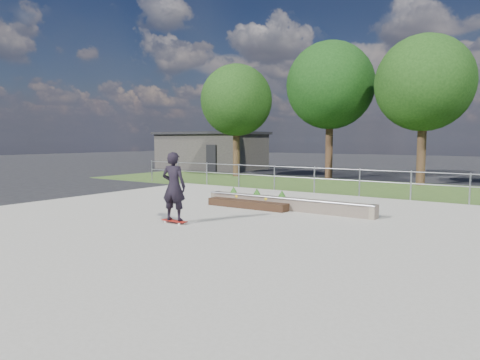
% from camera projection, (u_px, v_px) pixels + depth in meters
% --- Properties ---
extents(ground, '(120.00, 120.00, 0.00)m').
position_uv_depth(ground, '(205.00, 221.00, 12.47)').
color(ground, black).
rests_on(ground, ground).
extents(grass_verge, '(30.00, 8.00, 0.02)m').
position_uv_depth(grass_verge, '(344.00, 187.00, 21.49)').
color(grass_verge, '#334D1F').
rests_on(grass_verge, ground).
extents(concrete_slab, '(15.00, 15.00, 0.06)m').
position_uv_depth(concrete_slab, '(205.00, 220.00, 12.47)').
color(concrete_slab, gray).
rests_on(concrete_slab, ground).
extents(fence, '(20.06, 0.06, 1.20)m').
position_uv_depth(fence, '(314.00, 177.00, 18.55)').
color(fence, gray).
rests_on(fence, ground).
extents(building, '(8.40, 5.40, 3.00)m').
position_uv_depth(building, '(211.00, 150.00, 34.99)').
color(building, '#2F2D2A').
rests_on(building, ground).
extents(tree_far_left, '(4.55, 4.55, 7.15)m').
position_uv_depth(tree_far_left, '(236.00, 101.00, 27.19)').
color(tree_far_left, '#372516').
rests_on(tree_far_left, ground).
extents(tree_mid_left, '(5.25, 5.25, 8.25)m').
position_uv_depth(tree_mid_left, '(330.00, 86.00, 25.66)').
color(tree_mid_left, '#341F15').
rests_on(tree_mid_left, ground).
extents(tree_mid_right, '(4.90, 4.90, 7.70)m').
position_uv_depth(tree_mid_right, '(424.00, 83.00, 21.77)').
color(tree_mid_right, '#352215').
rests_on(tree_mid_right, ground).
extents(grind_ledge, '(6.00, 0.44, 0.43)m').
position_uv_depth(grind_ledge, '(286.00, 204.00, 14.12)').
color(grind_ledge, brown).
rests_on(grind_ledge, concrete_slab).
extents(planter_bed, '(3.00, 1.20, 0.61)m').
position_uv_depth(planter_bed, '(254.00, 201.00, 14.82)').
color(planter_bed, black).
rests_on(planter_bed, concrete_slab).
extents(skateboarder, '(0.80, 0.61, 1.98)m').
position_uv_depth(skateboarder, '(174.00, 187.00, 11.73)').
color(skateboarder, white).
rests_on(skateboarder, concrete_slab).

